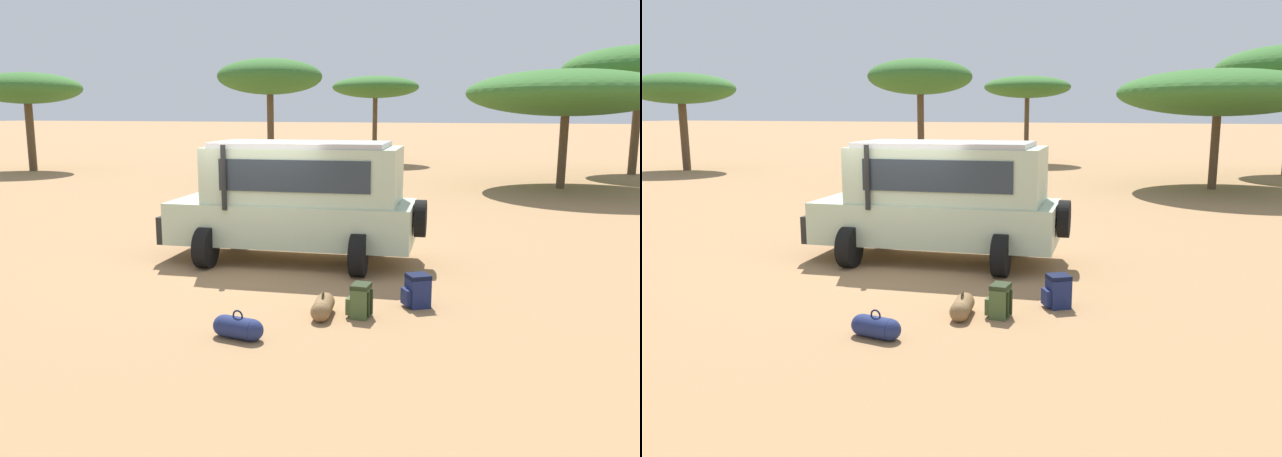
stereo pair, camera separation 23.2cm
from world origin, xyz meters
The scene contains 10 objects.
ground_plane centered at (0.00, 0.00, 0.00)m, with size 320.00×320.00×0.00m, color #9E754C.
safari_vehicle centered at (0.49, 0.68, 1.29)m, with size 5.44×3.08×2.44m.
backpack_beside_front_wheel centered at (2.64, -2.40, 0.25)m, with size 0.37×0.36×0.51m.
backpack_cluster_center centered at (3.36, -1.63, 0.25)m, with size 0.50×0.47×0.52m.
duffel_bag_low_black_case centered at (2.11, -2.56, 0.15)m, with size 0.38×0.81×0.39m.
duffel_bag_soft_canvas centered at (1.31, -3.81, 0.15)m, with size 0.76×0.35×0.40m.
acacia_tree_far_left centered at (-19.60, 14.93, 4.17)m, with size 5.68×5.01×4.99m.
acacia_tree_left_mid centered at (-5.71, 13.89, 4.46)m, with size 4.46×4.34×5.23m.
acacia_tree_centre_back centered at (-3.96, 25.59, 4.42)m, with size 5.11×4.78×5.08m.
acacia_tree_right_mid centered at (6.14, 15.53, 3.74)m, with size 7.72×8.26×4.64m.
Camera 1 is at (4.93, -11.08, 3.03)m, focal length 35.00 mm.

